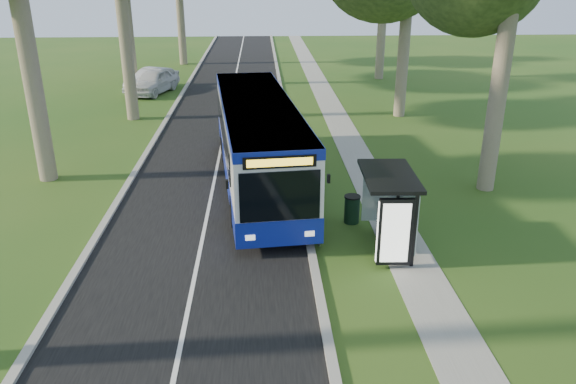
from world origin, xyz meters
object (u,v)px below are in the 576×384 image
bus (258,142)px  bus_stop_sign (320,202)px  car_silver (152,80)px  litter_bin (352,209)px  car_white (153,81)px  bus_shelter (395,202)px

bus → bus_stop_sign: size_ratio=5.32×
car_silver → bus_stop_sign: bearing=-45.1°
litter_bin → bus: bearing=129.4°
car_white → car_silver: size_ratio=1.01×
bus_shelter → litter_bin: (-0.90, 2.35, -1.26)m
bus → litter_bin: size_ratio=13.25×
litter_bin → car_silver: size_ratio=0.21×
bus → car_white: bus is taller
litter_bin → car_white: (-10.65, 22.16, 0.33)m
car_silver → bus_shelter: bearing=-41.3°
bus_shelter → car_white: bus_shelter is taller
bus → car_silver: bus is taller
bus → bus_shelter: 7.55m
bus_shelter → bus_stop_sign: bearing=166.4°
bus → litter_bin: 5.28m
bus_shelter → litter_bin: bus_shelter is taller
bus_stop_sign → car_silver: 26.47m
car_white → bus: bearing=-50.3°
bus_shelter → car_white: size_ratio=0.61×
litter_bin → car_white: car_white is taller
bus → car_white: (-7.40, 18.20, -0.95)m
litter_bin → car_silver: car_silver is taller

